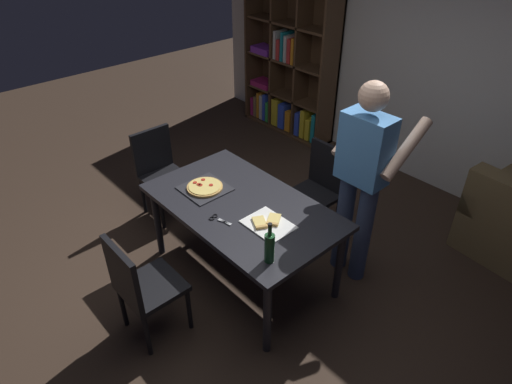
{
  "coord_description": "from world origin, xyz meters",
  "views": [
    {
      "loc": [
        2.21,
        -1.84,
        2.82
      ],
      "look_at": [
        0.0,
        0.15,
        0.8
      ],
      "focal_mm": 31.13,
      "sensor_mm": 36.0,
      "label": 1
    }
  ],
  "objects_px": {
    "chair_near_camera": "(140,284)",
    "wine_bottle": "(270,247)",
    "bookshelf": "(290,72)",
    "chair_left_end": "(160,168)",
    "dining_table": "(242,212)",
    "kitchen_scissors": "(217,219)",
    "person_serving_pizza": "(363,174)",
    "chair_far_side": "(319,185)",
    "pepperoni_pizza_on_tray": "(205,188)"
  },
  "relations": [
    {
      "from": "wine_bottle",
      "to": "chair_near_camera",
      "type": "bearing_deg",
      "value": -132.66
    },
    {
      "from": "chair_far_side",
      "to": "chair_left_end",
      "type": "xyz_separation_m",
      "value": [
        -1.29,
        -0.96,
        0.0
      ]
    },
    {
      "from": "person_serving_pizza",
      "to": "pepperoni_pizza_on_tray",
      "type": "xyz_separation_m",
      "value": [
        -0.96,
        -0.83,
        -0.23
      ]
    },
    {
      "from": "chair_far_side",
      "to": "chair_left_end",
      "type": "bearing_deg",
      "value": -143.31
    },
    {
      "from": "dining_table",
      "to": "person_serving_pizza",
      "type": "xyz_separation_m",
      "value": [
        0.59,
        0.74,
        0.32
      ]
    },
    {
      "from": "person_serving_pizza",
      "to": "kitchen_scissors",
      "type": "bearing_deg",
      "value": -119.13
    },
    {
      "from": "person_serving_pizza",
      "to": "pepperoni_pizza_on_tray",
      "type": "bearing_deg",
      "value": -139.18
    },
    {
      "from": "chair_far_side",
      "to": "dining_table",
      "type": "bearing_deg",
      "value": -90.0
    },
    {
      "from": "chair_left_end",
      "to": "wine_bottle",
      "type": "relative_size",
      "value": 2.85
    },
    {
      "from": "dining_table",
      "to": "chair_far_side",
      "type": "height_order",
      "value": "chair_far_side"
    },
    {
      "from": "dining_table",
      "to": "bookshelf",
      "type": "xyz_separation_m",
      "value": [
        -1.81,
        2.38,
        0.14
      ]
    },
    {
      "from": "chair_far_side",
      "to": "kitchen_scissors",
      "type": "height_order",
      "value": "chair_far_side"
    },
    {
      "from": "dining_table",
      "to": "kitchen_scissors",
      "type": "xyz_separation_m",
      "value": [
        0.02,
        -0.27,
        0.08
      ]
    },
    {
      "from": "chair_near_camera",
      "to": "wine_bottle",
      "type": "bearing_deg",
      "value": 47.34
    },
    {
      "from": "chair_near_camera",
      "to": "bookshelf",
      "type": "xyz_separation_m",
      "value": [
        -1.81,
        3.34,
        0.31
      ]
    },
    {
      "from": "person_serving_pizza",
      "to": "chair_left_end",
      "type": "bearing_deg",
      "value": -158.47
    },
    {
      "from": "person_serving_pizza",
      "to": "pepperoni_pizza_on_tray",
      "type": "height_order",
      "value": "person_serving_pizza"
    },
    {
      "from": "kitchen_scissors",
      "to": "wine_bottle",
      "type": "bearing_deg",
      "value": -1.87
    },
    {
      "from": "bookshelf",
      "to": "chair_left_end",
      "type": "bearing_deg",
      "value": -77.6
    },
    {
      "from": "chair_left_end",
      "to": "dining_table",
      "type": "bearing_deg",
      "value": 0.0
    },
    {
      "from": "wine_bottle",
      "to": "pepperoni_pizza_on_tray",
      "type": "bearing_deg",
      "value": 168.79
    },
    {
      "from": "chair_near_camera",
      "to": "person_serving_pizza",
      "type": "relative_size",
      "value": 0.51
    },
    {
      "from": "chair_left_end",
      "to": "wine_bottle",
      "type": "xyz_separation_m",
      "value": [
        1.91,
        -0.29,
        0.36
      ]
    },
    {
      "from": "bookshelf",
      "to": "person_serving_pizza",
      "type": "height_order",
      "value": "bookshelf"
    },
    {
      "from": "chair_near_camera",
      "to": "bookshelf",
      "type": "relative_size",
      "value": 0.46
    },
    {
      "from": "chair_near_camera",
      "to": "chair_left_end",
      "type": "bearing_deg",
      "value": 143.31
    },
    {
      "from": "kitchen_scissors",
      "to": "chair_left_end",
      "type": "bearing_deg",
      "value": 168.47
    },
    {
      "from": "chair_far_side",
      "to": "wine_bottle",
      "type": "distance_m",
      "value": 1.44
    },
    {
      "from": "chair_near_camera",
      "to": "chair_left_end",
      "type": "relative_size",
      "value": 1.0
    },
    {
      "from": "dining_table",
      "to": "wine_bottle",
      "type": "distance_m",
      "value": 0.71
    },
    {
      "from": "kitchen_scissors",
      "to": "dining_table",
      "type": "bearing_deg",
      "value": 95.27
    },
    {
      "from": "chair_left_end",
      "to": "person_serving_pizza",
      "type": "xyz_separation_m",
      "value": [
        1.87,
        0.74,
        0.49
      ]
    },
    {
      "from": "pepperoni_pizza_on_tray",
      "to": "wine_bottle",
      "type": "bearing_deg",
      "value": -11.21
    },
    {
      "from": "chair_left_end",
      "to": "bookshelf",
      "type": "xyz_separation_m",
      "value": [
        -0.52,
        2.38,
        0.31
      ]
    },
    {
      "from": "chair_far_side",
      "to": "pepperoni_pizza_on_tray",
      "type": "bearing_deg",
      "value": -109.63
    },
    {
      "from": "person_serving_pizza",
      "to": "pepperoni_pizza_on_tray",
      "type": "relative_size",
      "value": 4.86
    },
    {
      "from": "person_serving_pizza",
      "to": "wine_bottle",
      "type": "distance_m",
      "value": 1.03
    },
    {
      "from": "dining_table",
      "to": "chair_far_side",
      "type": "xyz_separation_m",
      "value": [
        0.0,
        0.96,
        -0.16
      ]
    },
    {
      "from": "bookshelf",
      "to": "wine_bottle",
      "type": "distance_m",
      "value": 3.61
    },
    {
      "from": "chair_left_end",
      "to": "pepperoni_pizza_on_tray",
      "type": "bearing_deg",
      "value": -5.64
    },
    {
      "from": "chair_near_camera",
      "to": "kitchen_scissors",
      "type": "bearing_deg",
      "value": 87.95
    },
    {
      "from": "bookshelf",
      "to": "kitchen_scissors",
      "type": "bearing_deg",
      "value": -55.3
    },
    {
      "from": "bookshelf",
      "to": "person_serving_pizza",
      "type": "bearing_deg",
      "value": -34.46
    },
    {
      "from": "dining_table",
      "to": "pepperoni_pizza_on_tray",
      "type": "relative_size",
      "value": 4.45
    },
    {
      "from": "dining_table",
      "to": "bookshelf",
      "type": "height_order",
      "value": "bookshelf"
    },
    {
      "from": "dining_table",
      "to": "wine_bottle",
      "type": "height_order",
      "value": "wine_bottle"
    },
    {
      "from": "chair_near_camera",
      "to": "chair_far_side",
      "type": "bearing_deg",
      "value": 90.0
    },
    {
      "from": "dining_table",
      "to": "kitchen_scissors",
      "type": "relative_size",
      "value": 8.08
    },
    {
      "from": "chair_left_end",
      "to": "kitchen_scissors",
      "type": "distance_m",
      "value": 1.36
    },
    {
      "from": "chair_left_end",
      "to": "person_serving_pizza",
      "type": "bearing_deg",
      "value": 21.53
    }
  ]
}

